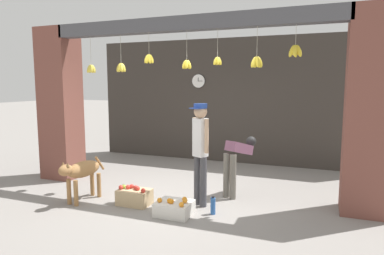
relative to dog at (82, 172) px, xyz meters
name	(u,v)px	position (x,y,z in m)	size (l,w,h in m)	color
ground_plane	(183,197)	(1.49, 0.81, -0.51)	(60.00, 60.00, 0.00)	gray
shop_back_wall	(229,101)	(1.49, 3.78, 1.03)	(7.04, 0.12, 3.08)	#38332D
shop_pillar_left	(61,104)	(-1.38, 1.11, 1.03)	(0.70, 0.60, 3.08)	brown
shop_pillar_right	(370,113)	(4.36, 1.11, 1.03)	(0.70, 0.60, 3.08)	brown
storefront_awning	(185,27)	(1.48, 0.93, 2.40)	(5.14, 0.26, 0.93)	#4C4C51
dog	(82,172)	(0.00, 0.00, 0.00)	(0.36, 0.97, 0.74)	#9E7042
shopkeeper	(200,146)	(1.91, 0.52, 0.46)	(0.31, 0.31, 1.65)	#424247
worker_stooping	(237,158)	(2.34, 1.24, 0.16)	(0.46, 0.75, 1.01)	#6B665B
fruit_crate_oranges	(174,208)	(1.69, -0.01, -0.40)	(0.53, 0.44, 0.27)	silver
fruit_crate_apples	(134,196)	(0.89, 0.17, -0.38)	(0.52, 0.35, 0.32)	tan
water_bottle	(213,206)	(2.22, 0.23, -0.38)	(0.08, 0.08, 0.28)	#2D60AD
wall_clock	(198,81)	(0.72, 3.71, 1.52)	(0.36, 0.03, 0.36)	black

